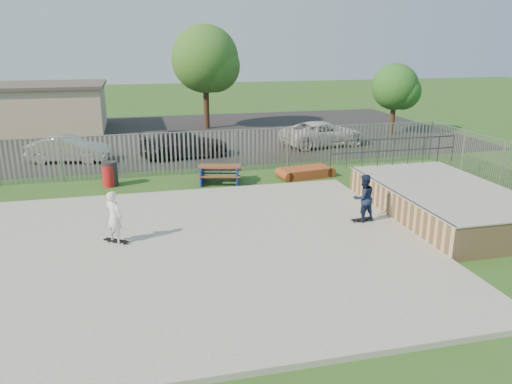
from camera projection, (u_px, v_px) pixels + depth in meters
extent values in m
plane|color=#2E561D|center=(176.00, 254.00, 14.70)|extent=(120.00, 120.00, 0.00)
cube|color=gray|center=(176.00, 251.00, 14.68)|extent=(15.00, 12.00, 0.15)
cube|color=tan|center=(443.00, 203.00, 17.62)|extent=(4.00, 7.00, 1.05)
cube|color=#9E9E99|center=(445.00, 188.00, 17.46)|extent=(4.05, 7.05, 0.04)
cylinder|color=#383A3F|center=(394.00, 192.00, 17.01)|extent=(0.06, 7.00, 0.06)
cube|color=brown|center=(220.00, 166.00, 21.76)|extent=(1.96, 1.13, 0.06)
cube|color=brown|center=(219.00, 177.00, 21.26)|extent=(1.86, 0.71, 0.05)
cube|color=brown|center=(221.00, 169.00, 22.44)|extent=(1.86, 0.71, 0.05)
cube|color=navy|center=(220.00, 174.00, 21.87)|extent=(1.93, 1.78, 0.76)
cube|color=brown|center=(305.00, 172.00, 22.84)|extent=(2.32, 1.42, 0.43)
cylinder|color=#AE1A1B|center=(109.00, 176.00, 21.30)|extent=(0.55, 0.55, 0.91)
cylinder|color=black|center=(110.00, 174.00, 21.40)|extent=(0.63, 0.63, 1.06)
cube|color=black|center=(151.00, 137.00, 32.35)|extent=(40.00, 18.00, 0.02)
imported|color=silver|center=(68.00, 149.00, 25.48)|extent=(4.22, 2.18, 1.32)
imported|color=black|center=(185.00, 144.00, 26.52)|extent=(5.00, 2.55, 1.39)
imported|color=silver|center=(323.00, 134.00, 29.40)|extent=(5.44, 3.19, 1.42)
cube|color=#BBB190|center=(27.00, 109.00, 33.82)|extent=(10.00, 6.00, 3.00)
cube|color=#4C4742|center=(24.00, 85.00, 33.35)|extent=(10.40, 6.40, 0.20)
cylinder|color=#43291A|center=(206.00, 99.00, 34.73)|extent=(0.39, 0.39, 4.09)
sphere|color=#306020|center=(205.00, 59.00, 33.93)|extent=(4.58, 4.58, 4.58)
cylinder|color=#46301C|center=(393.00, 114.00, 32.79)|extent=(0.32, 0.32, 2.67)
sphere|color=#265A1E|center=(395.00, 87.00, 32.27)|extent=(2.99, 2.99, 2.99)
cube|color=black|center=(362.00, 219.00, 16.93)|extent=(0.82, 0.34, 0.02)
cube|color=black|center=(116.00, 240.00, 15.12)|extent=(0.78, 0.61, 0.02)
imported|color=#141F3E|center=(363.00, 198.00, 16.71)|extent=(0.89, 0.75, 1.63)
imported|color=white|center=(114.00, 217.00, 14.90)|extent=(0.70, 0.69, 1.63)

